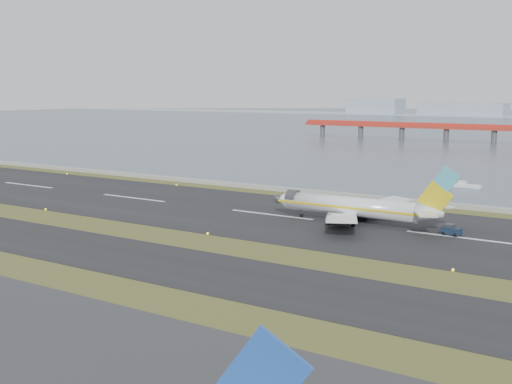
# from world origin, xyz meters

# --- Properties ---
(ground) EXTENTS (1000.00, 1000.00, 0.00)m
(ground) POSITION_xyz_m (0.00, 0.00, 0.00)
(ground) COLOR #334719
(ground) RESTS_ON ground
(taxiway_strip) EXTENTS (1000.00, 18.00, 0.10)m
(taxiway_strip) POSITION_xyz_m (0.00, -12.00, 0.05)
(taxiway_strip) COLOR black
(taxiway_strip) RESTS_ON ground
(runway_strip) EXTENTS (1000.00, 45.00, 0.10)m
(runway_strip) POSITION_xyz_m (0.00, 30.00, 0.05)
(runway_strip) COLOR black
(runway_strip) RESTS_ON ground
(seawall) EXTENTS (1000.00, 2.50, 1.00)m
(seawall) POSITION_xyz_m (0.00, 60.00, 0.50)
(seawall) COLOR gray
(seawall) RESTS_ON ground
(airliner) EXTENTS (38.52, 32.89, 12.80)m
(airliner) POSITION_xyz_m (19.23, 31.04, 3.46)
(airliner) COLOR white
(airliner) RESTS_ON ground
(pushback_tug) EXTENTS (3.66, 2.58, 2.14)m
(pushback_tug) POSITION_xyz_m (37.95, 30.95, 1.04)
(pushback_tug) COLOR #132136
(pushback_tug) RESTS_ON ground
(workboat_near) EXTENTS (7.45, 2.75, 1.78)m
(workboat_near) POSITION_xyz_m (24.36, 92.86, 0.56)
(workboat_near) COLOR white
(workboat_near) RESTS_ON ground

